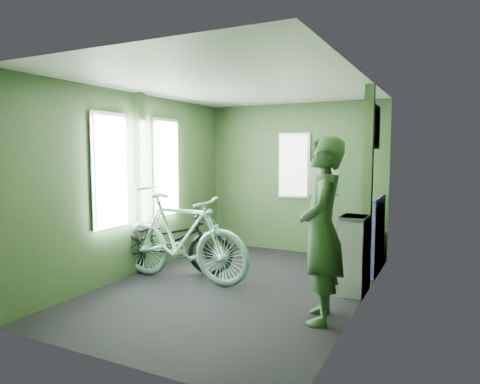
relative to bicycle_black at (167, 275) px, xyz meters
The scene contains 6 objects.
room 1.73m from the bicycle_black, ahead, with size 4.00×4.02×2.31m.
bicycle_black is the anchor object (origin of this frame).
bicycle_mint 0.35m from the bicycle_black, 23.59° to the right, with size 0.51×1.80×1.08m, color #74B895.
passenger 2.38m from the bicycle_black, 14.40° to the right, with size 0.55×0.74×1.71m.
waste_box 2.33m from the bicycle_black, ahead, with size 0.26×0.36×0.87m, color gray.
bench_seat 2.60m from the bicycle_black, 33.46° to the left, with size 0.53×0.94×0.98m.
Camera 1 is at (2.21, -4.30, 1.57)m, focal length 32.00 mm.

